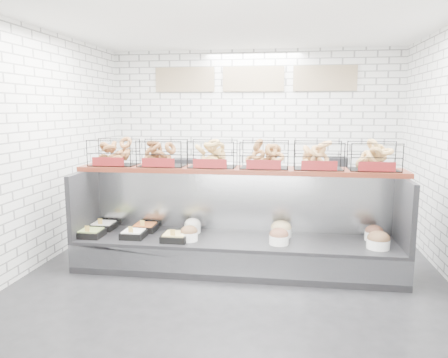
# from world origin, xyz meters

# --- Properties ---
(ground) EXTENTS (5.50, 5.50, 0.00)m
(ground) POSITION_xyz_m (0.00, 0.00, 0.00)
(ground) COLOR black
(ground) RESTS_ON ground
(room_shell) EXTENTS (5.02, 5.51, 3.01)m
(room_shell) POSITION_xyz_m (0.00, 0.60, 2.06)
(room_shell) COLOR silver
(room_shell) RESTS_ON ground
(display_case) EXTENTS (4.00, 0.90, 1.20)m
(display_case) POSITION_xyz_m (-0.00, 0.35, 0.32)
(display_case) COLOR black
(display_case) RESTS_ON ground
(bagel_shelf) EXTENTS (4.10, 0.50, 0.40)m
(bagel_shelf) POSITION_xyz_m (0.01, 0.52, 1.40)
(bagel_shelf) COLOR #4A1910
(bagel_shelf) RESTS_ON display_case
(prep_counter) EXTENTS (4.00, 0.60, 1.20)m
(prep_counter) POSITION_xyz_m (-0.00, 2.43, 0.47)
(prep_counter) COLOR #93969B
(prep_counter) RESTS_ON ground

